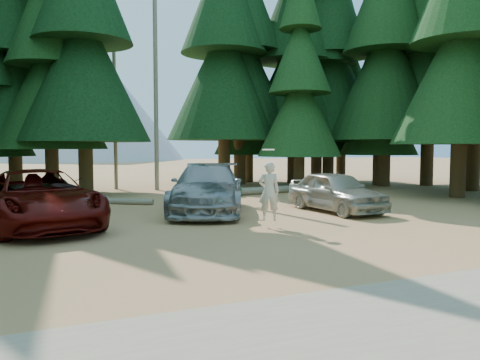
{
  "coord_description": "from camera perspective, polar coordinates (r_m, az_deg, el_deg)",
  "views": [
    {
      "loc": [
        -5.11,
        -11.18,
        2.37
      ],
      "look_at": [
        1.18,
        3.57,
        1.25
      ],
      "focal_mm": 35.0,
      "sensor_mm": 36.0,
      "label": 1
    }
  ],
  "objects": [
    {
      "name": "red_pickup",
      "position": [
        15.06,
        -23.45,
        -2.09
      ],
      "size": [
        4.02,
        6.63,
        1.72
      ],
      "primitive_type": "imported",
      "rotation": [
        0.0,
        0.0,
        0.2
      ],
      "color": "#500A06",
      "rests_on": "ground"
    },
    {
      "name": "shrub_far_right",
      "position": [
        24.17,
        11.25,
        -0.89
      ],
      "size": [
        1.25,
        1.25,
        0.69
      ],
      "primitive_type": "ellipsoid",
      "color": "#1F6921",
      "rests_on": "ground"
    },
    {
      "name": "snag_back",
      "position": [
        27.58,
        -15.03,
        9.33
      ],
      "size": [
        0.2,
        0.2,
        10.0
      ],
      "primitive_type": "cylinder",
      "color": "gray",
      "rests_on": "ground"
    },
    {
      "name": "log_right",
      "position": [
        23.71,
        2.44,
        -1.3
      ],
      "size": [
        5.7,
        1.35,
        0.37
      ],
      "primitive_type": "cylinder",
      "rotation": [
        0.0,
        1.57,
        0.17
      ],
      "color": "gray",
      "rests_on": "ground"
    },
    {
      "name": "shrub_center_left",
      "position": [
        19.63,
        -5.6,
        -2.09
      ],
      "size": [
        1.08,
        1.08,
        0.59
      ],
      "primitive_type": "ellipsoid",
      "color": "#1F6921",
      "rests_on": "ground"
    },
    {
      "name": "silver_minivan_center",
      "position": [
        17.1,
        -3.97,
        -0.99
      ],
      "size": [
        4.69,
        6.6,
        1.77
      ],
      "primitive_type": "imported",
      "rotation": [
        0.0,
        0.0,
        -0.4
      ],
      "color": "#95979C",
      "rests_on": "ground"
    },
    {
      "name": "log_mid",
      "position": [
        20.18,
        -14.43,
        -2.53
      ],
      "size": [
        2.55,
        1.87,
        0.24
      ],
      "primitive_type": "cylinder",
      "rotation": [
        0.0,
        1.57,
        -0.61
      ],
      "color": "gray",
      "rests_on": "ground"
    },
    {
      "name": "shrub_center_right",
      "position": [
        20.48,
        -6.48,
        -1.93
      ],
      "size": [
        0.96,
        0.96,
        0.53
      ],
      "primitive_type": "ellipsoid",
      "color": "#1F6921",
      "rests_on": "ground"
    },
    {
      "name": "mountain_peak",
      "position": [
        99.98,
        -21.83,
        9.65
      ],
      "size": [
        48.0,
        50.0,
        28.0
      ],
      "color": "#979A9F",
      "rests_on": "ground"
    },
    {
      "name": "shrub_far_left",
      "position": [
        21.25,
        -19.93,
        -2.06
      ],
      "size": [
        0.78,
        0.78,
        0.43
      ],
      "primitive_type": "ellipsoid",
      "color": "#1F6921",
      "rests_on": "ground"
    },
    {
      "name": "snag_front",
      "position": [
        26.6,
        -10.24,
        11.78
      ],
      "size": [
        0.24,
        0.24,
        12.0
      ],
      "primitive_type": "cylinder",
      "color": "gray",
      "rests_on": "ground"
    },
    {
      "name": "gravel_strip",
      "position": [
        7.32,
        23.93,
        -15.2
      ],
      "size": [
        26.0,
        3.5,
        0.01
      ],
      "primitive_type": "cube",
      "color": "tan",
      "rests_on": "ground"
    },
    {
      "name": "forest_belt_north",
      "position": [
        26.78,
        -11.99,
        -1.17
      ],
      "size": [
        36.0,
        7.0,
        22.0
      ],
      "primitive_type": null,
      "color": "black",
      "rests_on": "ground"
    },
    {
      "name": "log_left",
      "position": [
        20.7,
        -26.9,
        -2.59
      ],
      "size": [
        4.23,
        0.87,
        0.3
      ],
      "primitive_type": "cylinder",
      "rotation": [
        0.0,
        1.57,
        0.14
      ],
      "color": "gray",
      "rests_on": "ground"
    },
    {
      "name": "shrub_edge_east",
      "position": [
        21.32,
        15.04,
        -1.87
      ],
      "size": [
        0.88,
        0.88,
        0.49
      ],
      "primitive_type": "ellipsoid",
      "color": "#1F6921",
      "rests_on": "ground"
    },
    {
      "name": "ground",
      "position": [
        12.52,
        1.46,
        -6.92
      ],
      "size": [
        160.0,
        160.0,
        0.0
      ],
      "primitive_type": "plane",
      "color": "#A67F46",
      "rests_on": "ground"
    },
    {
      "name": "frisbee_player",
      "position": [
        13.77,
        3.54,
        -1.33
      ],
      "size": [
        0.74,
        0.62,
        2.11
      ],
      "rotation": [
        0.0,
        0.0,
        2.76
      ],
      "color": "beige",
      "rests_on": "ground"
    },
    {
      "name": "silver_minivan_right",
      "position": [
        17.6,
        11.6,
        -1.36
      ],
      "size": [
        2.01,
        4.5,
        1.5
      ],
      "primitive_type": "imported",
      "rotation": [
        0.0,
        0.0,
        0.05
      ],
      "color": "#A8A495",
      "rests_on": "ground"
    },
    {
      "name": "shrub_right",
      "position": [
        22.72,
        -1.14,
        -1.2
      ],
      "size": [
        1.13,
        1.13,
        0.62
      ],
      "primitive_type": "ellipsoid",
      "color": "#1F6921",
      "rests_on": "ground"
    }
  ]
}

